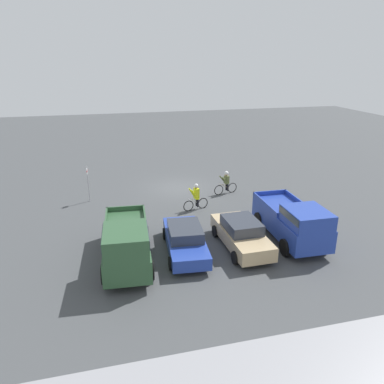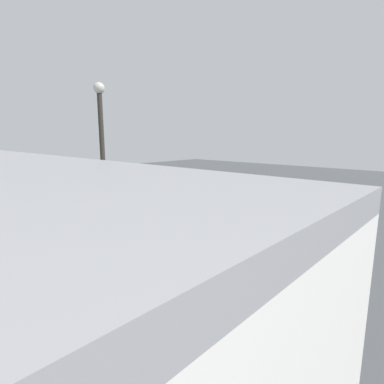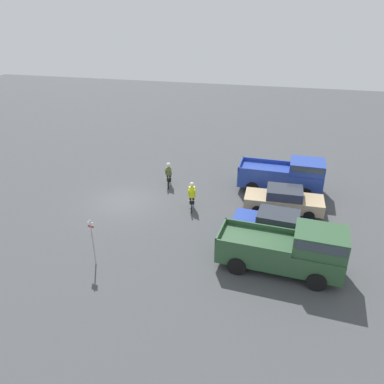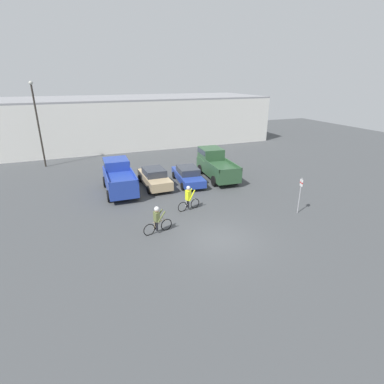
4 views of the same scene
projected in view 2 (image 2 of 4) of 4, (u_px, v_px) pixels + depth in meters
The scene contains 9 objects.
ground_plane at pixel (221, 198), 31.27m from camera, with size 80.00×80.00×0.00m, color #424447.
pickup_truck_0 at pixel (182, 209), 21.50m from camera, with size 2.36×5.36×2.22m.
sedan_0 at pixel (157, 208), 23.49m from camera, with size 1.96×4.55×1.49m.
sedan_1 at pixel (138, 203), 25.54m from camera, with size 2.23×4.83×1.37m.
pickup_truck_1 at pixel (113, 194), 26.87m from camera, with size 2.50×5.70×2.35m.
cyclist_0 at pixel (195, 196), 27.90m from camera, with size 1.67×0.54×1.71m.
cyclist_1 at pixel (233, 196), 27.71m from camera, with size 1.78×0.55×1.64m.
fire_lane_sign at pixel (172, 180), 34.33m from camera, with size 0.08×0.30×2.40m.
lamppost at pixel (104, 187), 10.16m from camera, with size 0.36×0.36×7.98m.
Camera 2 is at (-18.66, 24.50, 6.25)m, focal length 28.00 mm.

